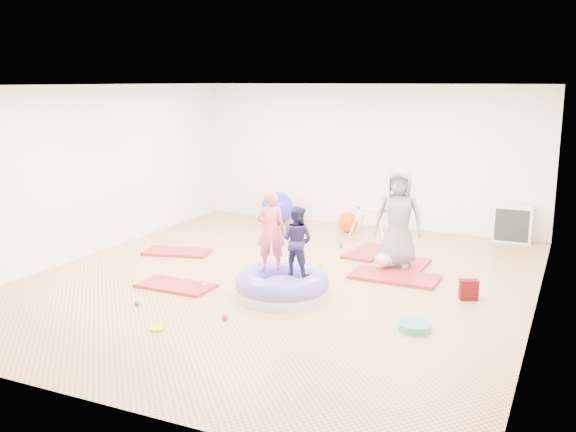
% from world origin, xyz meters
% --- Properties ---
extents(room, '(7.01, 8.01, 2.81)m').
position_xyz_m(room, '(0.00, 0.00, 1.40)').
color(room, tan).
rests_on(room, ground).
extents(gym_mat_front_left, '(1.10, 0.56, 0.05)m').
position_xyz_m(gym_mat_front_left, '(-1.18, -0.93, 0.02)').
color(gym_mat_front_left, red).
rests_on(gym_mat_front_left, ground).
extents(gym_mat_mid_left, '(1.20, 0.80, 0.05)m').
position_xyz_m(gym_mat_mid_left, '(-2.21, 0.61, 0.02)').
color(gym_mat_mid_left, red).
rests_on(gym_mat_mid_left, ground).
extents(gym_mat_center_back, '(0.65, 1.12, 0.04)m').
position_xyz_m(gym_mat_center_back, '(0.74, 1.95, 0.02)').
color(gym_mat_center_back, red).
rests_on(gym_mat_center_back, ground).
extents(gym_mat_right, '(1.29, 0.66, 0.05)m').
position_xyz_m(gym_mat_right, '(1.52, 0.76, 0.03)').
color(gym_mat_right, red).
rests_on(gym_mat_right, ground).
extents(gym_mat_rear_right, '(0.60, 1.17, 0.05)m').
position_xyz_m(gym_mat_rear_right, '(1.52, 1.32, 0.02)').
color(gym_mat_rear_right, red).
rests_on(gym_mat_rear_right, ground).
extents(inflatable_cushion, '(1.27, 1.27, 0.40)m').
position_xyz_m(inflatable_cushion, '(0.35, -0.65, 0.16)').
color(inflatable_cushion, silver).
rests_on(inflatable_cushion, ground).
extents(child_pink, '(0.47, 0.40, 1.10)m').
position_xyz_m(child_pink, '(0.13, -0.53, 0.92)').
color(child_pink, '#E4596F').
rests_on(child_pink, inflatable_cushion).
extents(child_navy, '(0.49, 0.40, 0.94)m').
position_xyz_m(child_navy, '(0.54, -0.59, 0.84)').
color(child_navy, '#211F4A').
rests_on(child_navy, inflatable_cushion).
extents(adult_caregiver, '(0.79, 0.57, 1.51)m').
position_xyz_m(adult_caregiver, '(1.40, 1.29, 0.81)').
color(adult_caregiver, slate).
rests_on(adult_caregiver, gym_mat_rear_right).
extents(infant, '(0.37, 0.38, 0.22)m').
position_xyz_m(infant, '(1.27, 1.13, 0.16)').
color(infant, '#95D6F5').
rests_on(infant, gym_mat_rear_right).
extents(ball_pit_balls, '(1.66, 3.97, 0.07)m').
position_xyz_m(ball_pit_balls, '(-0.18, -0.19, 0.04)').
color(ball_pit_balls, red).
rests_on(ball_pit_balls, ground).
extents(exercise_ball_blue, '(0.66, 0.66, 0.66)m').
position_xyz_m(exercise_ball_blue, '(-1.67, 3.39, 0.33)').
color(exercise_ball_blue, '#2A34CF').
rests_on(exercise_ball_blue, ground).
extents(exercise_ball_orange, '(0.39, 0.39, 0.39)m').
position_xyz_m(exercise_ball_orange, '(-0.10, 3.28, 0.20)').
color(exercise_ball_orange, '#FF4C00').
rests_on(exercise_ball_orange, ground).
extents(infant_play_gym, '(0.70, 0.66, 0.53)m').
position_xyz_m(infant_play_gym, '(0.40, 3.13, 0.36)').
color(infant_play_gym, white).
rests_on(infant_play_gym, ground).
extents(cube_shelf, '(0.68, 0.33, 0.68)m').
position_xyz_m(cube_shelf, '(2.84, 3.79, 0.34)').
color(cube_shelf, white).
rests_on(cube_shelf, ground).
extents(balance_disc, '(0.39, 0.39, 0.09)m').
position_xyz_m(balance_disc, '(2.28, -1.08, 0.04)').
color(balance_disc, teal).
rests_on(balance_disc, ground).
extents(backpack, '(0.27, 0.23, 0.27)m').
position_xyz_m(backpack, '(2.66, 0.28, 0.14)').
color(backpack, maroon).
rests_on(backpack, ground).
extents(yellow_toy, '(0.19, 0.19, 0.03)m').
position_xyz_m(yellow_toy, '(-0.47, -2.34, 0.01)').
color(yellow_toy, '#D9DA04').
rests_on(yellow_toy, ground).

